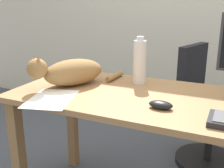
% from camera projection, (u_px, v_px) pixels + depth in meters
% --- Properties ---
extents(desk, '(1.56, 0.68, 0.75)m').
position_uv_depth(desk, '(159.00, 116.00, 1.43)').
color(desk, '#9E7247').
rests_on(desk, ground_plane).
extents(office_chair, '(0.50, 0.48, 0.91)m').
position_uv_depth(office_chair, '(205.00, 115.00, 2.07)').
color(office_chair, black).
rests_on(office_chair, ground_plane).
extents(cat, '(0.36, 0.53, 0.20)m').
position_uv_depth(cat, '(70.00, 72.00, 1.57)').
color(cat, olive).
rests_on(cat, desk).
extents(computer_mouse, '(0.11, 0.06, 0.04)m').
position_uv_depth(computer_mouse, '(161.00, 105.00, 1.25)').
color(computer_mouse, black).
rests_on(computer_mouse, desk).
extents(paper_sheet, '(0.28, 0.34, 0.00)m').
position_uv_depth(paper_sheet, '(51.00, 99.00, 1.37)').
color(paper_sheet, white).
rests_on(paper_sheet, desk).
extents(spray_bottle, '(0.08, 0.08, 0.28)m').
position_uv_depth(spray_bottle, '(140.00, 62.00, 1.60)').
color(spray_bottle, silver).
rests_on(spray_bottle, desk).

